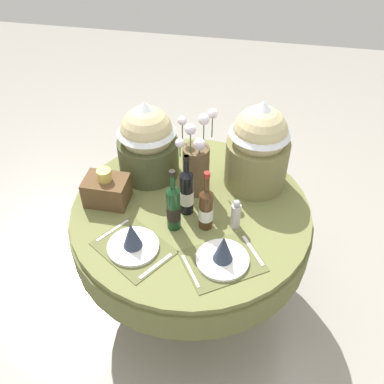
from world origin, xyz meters
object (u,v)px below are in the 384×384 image
object	(u,v)px
wine_bottle_right	(187,191)
gift_tub_back_left	(147,137)
gift_tub_back_right	(259,142)
place_setting_left	(133,241)
flower_vase	(196,164)
pepper_mill	(236,215)
place_setting_right	(223,254)
dining_table	(191,225)
wine_bottle_centre	(206,208)
wine_bottle_left	(173,207)
woven_basket_side_left	(107,190)

from	to	relation	value
wine_bottle_right	gift_tub_back_left	xyz separation A→B (m)	(-0.27, 0.27, 0.10)
gift_tub_back_left	gift_tub_back_right	size ratio (longest dim) A/B	0.90
place_setting_left	flower_vase	distance (m)	0.52
pepper_mill	gift_tub_back_right	world-z (taller)	gift_tub_back_right
pepper_mill	gift_tub_back_left	xyz separation A→B (m)	(-0.52, 0.33, 0.16)
place_setting_right	flower_vase	world-z (taller)	flower_vase
dining_table	pepper_mill	world-z (taller)	pepper_mill
pepper_mill	gift_tub_back_left	distance (m)	0.63
dining_table	wine_bottle_centre	world-z (taller)	wine_bottle_centre
gift_tub_back_right	place_setting_left	bearing A→B (deg)	-131.14
flower_vase	dining_table	bearing A→B (deg)	-89.08
wine_bottle_left	gift_tub_back_left	distance (m)	0.46
wine_bottle_right	gift_tub_back_right	bearing A→B (deg)	43.10
flower_vase	wine_bottle_right	bearing A→B (deg)	-94.24
flower_vase	pepper_mill	bearing A→B (deg)	-44.15
place_setting_left	woven_basket_side_left	world-z (taller)	woven_basket_side_left
place_setting_right	gift_tub_back_left	distance (m)	0.76
flower_vase	gift_tub_back_right	size ratio (longest dim) A/B	0.88
wine_bottle_right	woven_basket_side_left	world-z (taller)	wine_bottle_right
dining_table	flower_vase	distance (m)	0.34
dining_table	flower_vase	size ratio (longest dim) A/B	2.85
gift_tub_back_left	gift_tub_back_right	world-z (taller)	gift_tub_back_right
wine_bottle_right	pepper_mill	xyz separation A→B (m)	(0.25, -0.06, -0.06)
wine_bottle_left	pepper_mill	world-z (taller)	wine_bottle_left
gift_tub_back_right	gift_tub_back_left	bearing A→B (deg)	-177.47
pepper_mill	flower_vase	bearing A→B (deg)	135.85
place_setting_left	gift_tub_back_right	bearing A→B (deg)	48.86
place_setting_left	flower_vase	size ratio (longest dim) A/B	0.98
dining_table	wine_bottle_left	bearing A→B (deg)	-110.66
flower_vase	wine_bottle_centre	distance (m)	0.28
place_setting_left	wine_bottle_right	world-z (taller)	wine_bottle_right
pepper_mill	gift_tub_back_right	distance (m)	0.40
wine_bottle_centre	pepper_mill	xyz separation A→B (m)	(0.14, 0.03, -0.04)
dining_table	place_setting_left	bearing A→B (deg)	-123.58
flower_vase	pepper_mill	size ratio (longest dim) A/B	2.59
place_setting_right	place_setting_left	bearing A→B (deg)	-179.91
place_setting_left	wine_bottle_left	distance (m)	0.25
place_setting_left	gift_tub_back_right	world-z (taller)	gift_tub_back_right
wine_bottle_right	pepper_mill	world-z (taller)	wine_bottle_right
woven_basket_side_left	wine_bottle_right	bearing A→B (deg)	0.16
place_setting_left	wine_bottle_left	world-z (taller)	wine_bottle_left
gift_tub_back_right	pepper_mill	bearing A→B (deg)	-100.33
flower_vase	gift_tub_back_left	size ratio (longest dim) A/B	0.98
flower_vase	woven_basket_side_left	bearing A→B (deg)	-158.07
woven_basket_side_left	flower_vase	bearing A→B (deg)	21.93
gift_tub_back_left	woven_basket_side_left	world-z (taller)	gift_tub_back_left
wine_bottle_right	woven_basket_side_left	xyz separation A→B (m)	(-0.42, -0.00, -0.06)
wine_bottle_centre	gift_tub_back_right	world-z (taller)	gift_tub_back_right
gift_tub_back_right	woven_basket_side_left	distance (m)	0.81
wine_bottle_right	pepper_mill	bearing A→B (deg)	-13.33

